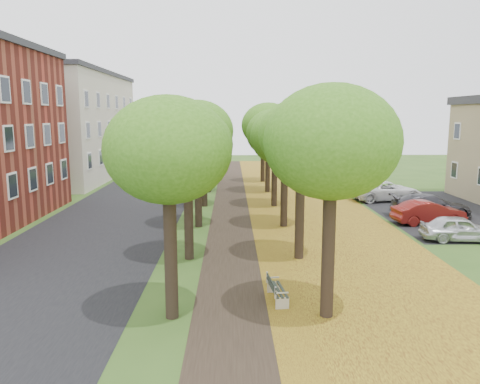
{
  "coord_description": "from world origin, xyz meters",
  "views": [
    {
      "loc": [
        -0.35,
        -13.72,
        6.19
      ],
      "look_at": [
        0.07,
        8.73,
        2.5
      ],
      "focal_mm": 35.0,
      "sensor_mm": 36.0,
      "label": 1
    }
  ],
  "objects_px": {
    "car_grey": "(430,206)",
    "car_white": "(386,191)",
    "bench": "(276,290)",
    "car_red": "(429,212)",
    "car_silver": "(460,228)"
  },
  "relations": [
    {
      "from": "car_grey",
      "to": "car_white",
      "type": "bearing_deg",
      "value": 14.52
    },
    {
      "from": "car_silver",
      "to": "car_white",
      "type": "relative_size",
      "value": 0.72
    },
    {
      "from": "bench",
      "to": "car_red",
      "type": "relative_size",
      "value": 0.4
    },
    {
      "from": "bench",
      "to": "car_grey",
      "type": "bearing_deg",
      "value": -45.8
    },
    {
      "from": "car_red",
      "to": "car_grey",
      "type": "xyz_separation_m",
      "value": [
        0.93,
        1.93,
        0.02
      ]
    },
    {
      "from": "car_white",
      "to": "car_silver",
      "type": "bearing_deg",
      "value": 169.69
    },
    {
      "from": "car_white",
      "to": "bench",
      "type": "bearing_deg",
      "value": 141.99
    },
    {
      "from": "car_red",
      "to": "car_grey",
      "type": "relative_size",
      "value": 0.85
    },
    {
      "from": "bench",
      "to": "car_white",
      "type": "bearing_deg",
      "value": -34.15
    },
    {
      "from": "car_red",
      "to": "car_white",
      "type": "xyz_separation_m",
      "value": [
        0.03,
        7.55,
        0.05
      ]
    },
    {
      "from": "bench",
      "to": "car_silver",
      "type": "relative_size",
      "value": 0.44
    },
    {
      "from": "car_red",
      "to": "bench",
      "type": "bearing_deg",
      "value": 132.18
    },
    {
      "from": "car_silver",
      "to": "car_grey",
      "type": "bearing_deg",
      "value": -4.3
    },
    {
      "from": "car_silver",
      "to": "car_white",
      "type": "height_order",
      "value": "car_white"
    },
    {
      "from": "bench",
      "to": "car_grey",
      "type": "relative_size",
      "value": 0.34
    }
  ]
}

